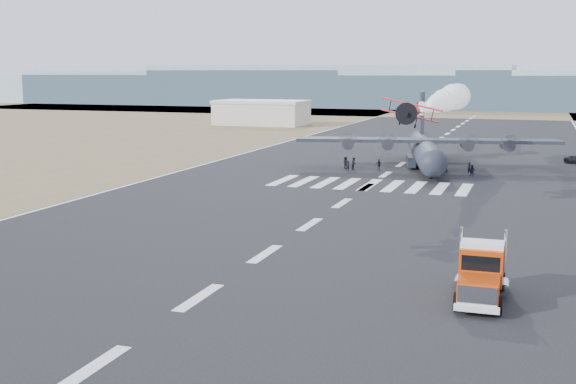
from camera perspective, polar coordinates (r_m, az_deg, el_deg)
The scene contains 20 objects.
ground at distance 47.81m, azimuth -7.04°, elevation -8.27°, with size 500.00×500.00×0.00m, color black.
scrub_far at distance 271.91m, azimuth 14.96°, elevation 6.13°, with size 500.00×80.00×0.00m, color brown.
runway_markings at distance 103.81m, azimuth 7.71°, elevation 1.38°, with size 60.00×260.00×0.01m, color silver, non-canonical shape.
ridge_seg_a at distance 369.98m, azimuth -16.57°, elevation 7.88°, with size 150.00×50.00×13.00m, color #899FAE.
ridge_seg_b at distance 336.31m, azimuth -7.44°, elevation 8.24°, with size 150.00×50.00×15.00m, color #899FAE.
ridge_seg_c at distance 312.68m, azimuth 3.39°, elevation 8.39°, with size 150.00×50.00×17.00m, color #899FAE.
ridge_seg_d at distance 301.55m, azimuth 15.46°, elevation 7.65°, with size 150.00×50.00×13.00m, color #899FAE.
hangar_left at distance 199.65m, azimuth -2.09°, elevation 6.31°, with size 24.50×14.50×6.70m.
semi_truck at distance 48.17m, azimuth 15.03°, elevation -6.05°, with size 3.01×8.56×3.84m.
aerobatic_biplane at distance 77.26m, azimuth 9.70°, elevation 6.27°, with size 6.33×5.73×3.04m.
smoke_trail at distance 108.96m, azimuth 12.72°, elevation 7.23°, with size 4.04×39.69×4.04m.
transport_aircraft at distance 111.78m, azimuth 10.82°, elevation 3.37°, with size 38.76×31.71×11.25m.
crew_a at distance 106.22m, azimuth 14.15°, elevation 1.83°, with size 0.64×0.52×1.74m, color black.
crew_b at distance 103.76m, azimuth 14.37°, elevation 1.63°, with size 0.82×0.51×1.69m, color black.
crew_c at distance 107.82m, azimuth 11.11°, elevation 2.09°, with size 1.21×0.56×1.87m, color black.
crew_d at distance 107.72m, azimuth 7.18°, elevation 2.14°, with size 1.00×0.51×1.71m, color black.
crew_e at distance 108.13m, azimuth 11.50°, elevation 2.07°, with size 0.87×0.54×1.78m, color black.
crew_f at distance 109.61m, azimuth 4.57°, elevation 2.34°, with size 1.68×0.54×1.81m, color black.
crew_g at distance 106.84m, azimuth 4.74°, elevation 2.09°, with size 0.58×0.48×1.58m, color black.
crew_h at distance 108.54m, azimuth 5.23°, elevation 2.26°, with size 0.89×0.55×1.82m, color black.
Camera 1 is at (20.32, -40.76, 14.55)m, focal length 45.00 mm.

